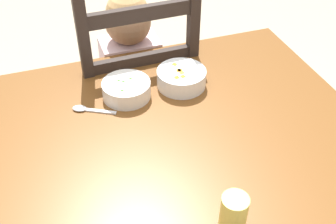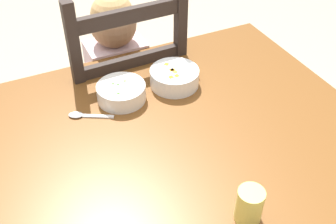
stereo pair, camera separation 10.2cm
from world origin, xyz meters
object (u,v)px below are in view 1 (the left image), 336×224
dining_chair (135,104)px  spoon (86,109)px  child_figure (133,74)px  drinking_cup (234,212)px  dining_table (172,169)px  bowl_of_peas (126,89)px  bowl_of_carrots (181,78)px

dining_chair → spoon: 0.49m
child_figure → drinking_cup: bearing=-89.0°
dining_table → bowl_of_peas: bearing=104.8°
dining_table → drinking_cup: drinking_cup is taller
bowl_of_carrots → drinking_cup: 0.55m
dining_chair → child_figure: size_ratio=1.08×
spoon → child_figure: bearing=54.7°
child_figure → bowl_of_carrots: (0.09, -0.29, 0.16)m
bowl_of_peas → bowl_of_carrots: 0.18m
child_figure → bowl_of_peas: bearing=-107.5°
dining_table → dining_chair: bearing=87.1°
dining_table → bowl_of_carrots: 0.31m
dining_table → bowl_of_peas: size_ratio=7.63×
dining_chair → bowl_of_carrots: bearing=-72.9°
dining_table → child_figure: bearing=87.2°
child_figure → bowl_of_peas: 0.34m
bowl_of_carrots → spoon: (-0.32, -0.03, -0.03)m
dining_chair → drinking_cup: size_ratio=11.28×
dining_chair → bowl_of_carrots: dining_chair is taller
drinking_cup → dining_chair: bearing=90.9°
bowl_of_peas → spoon: (-0.14, -0.03, -0.02)m
dining_chair → spoon: dining_chair is taller
bowl_of_peas → bowl_of_carrots: bowl_of_carrots is taller
bowl_of_carrots → spoon: size_ratio=1.22×
spoon → bowl_of_peas: bearing=11.9°
dining_table → child_figure: child_figure is taller
dining_table → child_figure: 0.54m
child_figure → bowl_of_peas: (-0.09, -0.29, 0.15)m
dining_chair → drinking_cup: dining_chair is taller
dining_table → dining_chair: size_ratio=1.11×
bowl_of_carrots → spoon: bowl_of_carrots is taller
dining_table → spoon: spoon is taller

